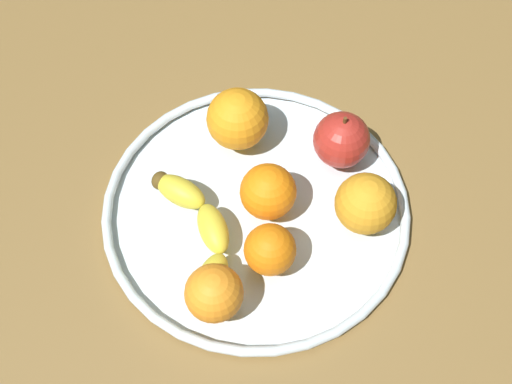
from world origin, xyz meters
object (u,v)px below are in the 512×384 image
at_px(fruit_bowl, 256,209).
at_px(apple, 341,140).
at_px(orange_front_left, 238,119).
at_px(orange_center, 270,250).
at_px(orange_back_right, 214,293).
at_px(banana, 199,230).
at_px(orange_back_left, 366,204).
at_px(orange_front_right, 268,192).

bearing_deg(fruit_bowl, apple, -73.27).
xyz_separation_m(fruit_bowl, orange_front_left, (0.10, -0.01, 0.05)).
distance_m(fruit_bowl, orange_center, 0.09).
bearing_deg(orange_center, orange_back_right, 113.69).
relative_size(orange_front_left, orange_center, 1.31).
bearing_deg(banana, apple, -75.05).
distance_m(orange_front_left, orange_back_left, 0.19).
height_order(orange_front_right, orange_back_right, orange_front_right).
bearing_deg(orange_back_right, orange_back_left, -75.10).
relative_size(fruit_bowl, banana, 1.90).
relative_size(apple, orange_back_left, 1.08).
relative_size(apple, orange_back_right, 1.21).
distance_m(banana, orange_back_left, 0.20).
height_order(banana, orange_back_left, orange_back_left).
bearing_deg(orange_center, orange_back_left, -80.83).
bearing_deg(orange_center, orange_front_right, -16.61).
distance_m(orange_back_right, orange_back_left, 0.20).
height_order(orange_front_left, orange_back_right, orange_front_left).
xyz_separation_m(orange_front_left, orange_center, (-0.18, 0.02, -0.01)).
height_order(apple, orange_front_left, same).
distance_m(banana, orange_center, 0.09).
relative_size(orange_front_left, orange_back_left, 1.08).
relative_size(orange_front_right, orange_back_right, 1.04).
bearing_deg(apple, orange_front_right, 111.47).
xyz_separation_m(orange_back_right, orange_back_left, (0.05, -0.20, 0.00)).
bearing_deg(orange_back_left, orange_front_right, 63.28).
relative_size(orange_back_right, orange_center, 1.08).
bearing_deg(orange_center, orange_front_left, -5.43).
xyz_separation_m(fruit_bowl, apple, (0.04, -0.12, 0.04)).
relative_size(orange_back_right, orange_back_left, 0.89).
height_order(fruit_bowl, orange_front_right, orange_front_right).
bearing_deg(orange_front_left, banana, 145.73).
xyz_separation_m(orange_back_right, orange_center, (0.03, -0.07, -0.00)).
height_order(orange_front_right, orange_front_left, orange_front_left).
relative_size(fruit_bowl, orange_center, 6.29).
height_order(orange_back_left, orange_center, orange_back_left).
bearing_deg(fruit_bowl, orange_front_right, -115.63).
bearing_deg(banana, orange_back_right, 174.45).
distance_m(orange_front_left, orange_back_right, 0.23).
xyz_separation_m(banana, orange_front_left, (0.13, -0.09, 0.02)).
bearing_deg(orange_back_left, orange_back_right, 104.90).
distance_m(fruit_bowl, orange_back_left, 0.14).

